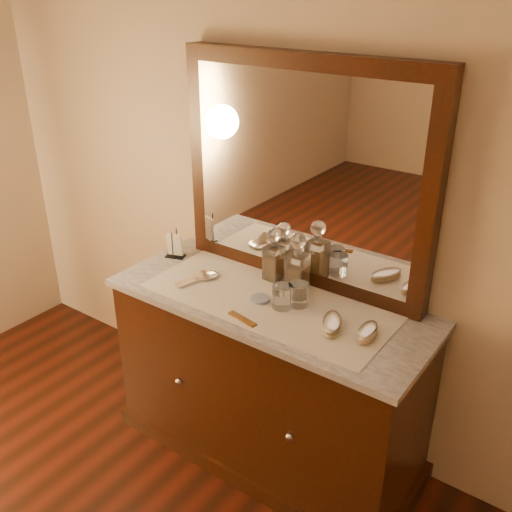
% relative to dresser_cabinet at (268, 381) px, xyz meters
% --- Properties ---
extents(dresser_cabinet, '(1.40, 0.55, 0.82)m').
position_rel_dresser_cabinet_xyz_m(dresser_cabinet, '(0.00, 0.00, 0.00)').
color(dresser_cabinet, black).
rests_on(dresser_cabinet, floor).
extents(dresser_plinth, '(1.46, 0.59, 0.08)m').
position_rel_dresser_cabinet_xyz_m(dresser_plinth, '(0.00, 0.00, -0.37)').
color(dresser_plinth, black).
rests_on(dresser_plinth, floor).
extents(knob_left, '(0.04, 0.04, 0.04)m').
position_rel_dresser_cabinet_xyz_m(knob_left, '(-0.30, -0.28, 0.04)').
color(knob_left, silver).
rests_on(knob_left, dresser_cabinet).
extents(knob_right, '(0.04, 0.04, 0.04)m').
position_rel_dresser_cabinet_xyz_m(knob_right, '(0.30, -0.28, 0.04)').
color(knob_right, silver).
rests_on(knob_right, dresser_cabinet).
extents(marble_top, '(1.44, 0.59, 0.03)m').
position_rel_dresser_cabinet_xyz_m(marble_top, '(0.00, 0.00, 0.42)').
color(marble_top, silver).
rests_on(marble_top, dresser_cabinet).
extents(mirror_frame, '(1.20, 0.08, 1.00)m').
position_rel_dresser_cabinet_xyz_m(mirror_frame, '(0.00, 0.25, 0.94)').
color(mirror_frame, black).
rests_on(mirror_frame, marble_top).
extents(mirror_glass, '(1.06, 0.01, 0.86)m').
position_rel_dresser_cabinet_xyz_m(mirror_glass, '(0.00, 0.21, 0.94)').
color(mirror_glass, white).
rests_on(mirror_glass, marble_top).
extents(lace_runner, '(1.10, 0.45, 0.00)m').
position_rel_dresser_cabinet_xyz_m(lace_runner, '(0.00, -0.02, 0.44)').
color(lace_runner, silver).
rests_on(lace_runner, marble_top).
extents(pin_dish, '(0.09, 0.09, 0.01)m').
position_rel_dresser_cabinet_xyz_m(pin_dish, '(-0.02, -0.04, 0.45)').
color(pin_dish, white).
rests_on(pin_dish, lace_runner).
extents(comb, '(0.15, 0.05, 0.01)m').
position_rel_dresser_cabinet_xyz_m(comb, '(0.01, -0.20, 0.45)').
color(comb, brown).
rests_on(comb, lace_runner).
extents(napkin_rack, '(0.11, 0.08, 0.14)m').
position_rel_dresser_cabinet_xyz_m(napkin_rack, '(-0.62, 0.08, 0.50)').
color(napkin_rack, black).
rests_on(napkin_rack, marble_top).
extents(decanter_left, '(0.08, 0.08, 0.25)m').
position_rel_dresser_cabinet_xyz_m(decanter_left, '(-0.09, 0.16, 0.54)').
color(decanter_left, '#985E16').
rests_on(decanter_left, lace_runner).
extents(decanter_right, '(0.09, 0.09, 0.28)m').
position_rel_dresser_cabinet_xyz_m(decanter_right, '(0.06, 0.12, 0.55)').
color(decanter_right, '#985E16').
rests_on(decanter_right, lace_runner).
extents(brush_near, '(0.14, 0.19, 0.05)m').
position_rel_dresser_cabinet_xyz_m(brush_near, '(0.33, -0.05, 0.47)').
color(brush_near, tan).
rests_on(brush_near, lace_runner).
extents(brush_far, '(0.09, 0.16, 0.04)m').
position_rel_dresser_cabinet_xyz_m(brush_far, '(0.47, -0.02, 0.47)').
color(brush_far, tan).
rests_on(brush_far, lace_runner).
extents(hand_mirror_outer, '(0.10, 0.20, 0.02)m').
position_rel_dresser_cabinet_xyz_m(hand_mirror_outer, '(-0.38, -0.02, 0.45)').
color(hand_mirror_outer, silver).
rests_on(hand_mirror_outer, lace_runner).
extents(hand_mirror_inner, '(0.11, 0.23, 0.02)m').
position_rel_dresser_cabinet_xyz_m(hand_mirror_inner, '(-0.35, -0.02, 0.45)').
color(hand_mirror_inner, silver).
rests_on(hand_mirror_inner, lace_runner).
extents(tumblers, '(0.13, 0.14, 0.10)m').
position_rel_dresser_cabinet_xyz_m(tumblers, '(0.10, 0.00, 0.49)').
color(tumblers, white).
rests_on(tumblers, lace_runner).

